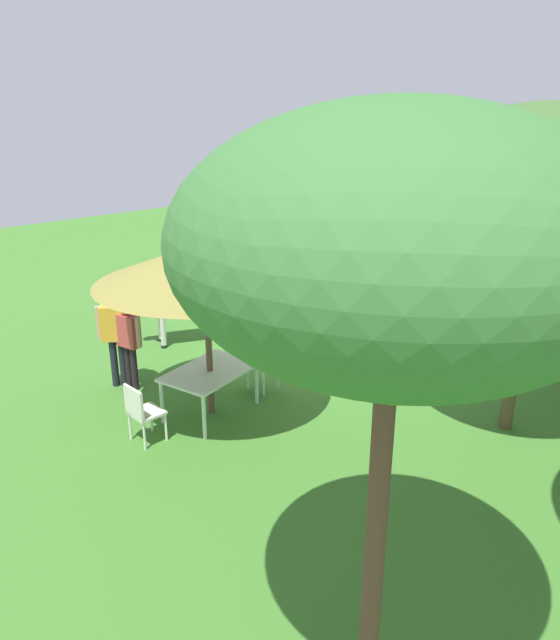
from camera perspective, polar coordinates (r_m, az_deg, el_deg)
ground_plane at (r=11.58m, az=2.91°, el=-3.24°), size 36.00×36.00×0.00m
shade_umbrella at (r=8.54m, az=-7.37°, el=5.60°), size 3.27×3.27×2.76m
patio_dining_table at (r=9.13m, az=-6.89°, el=-5.35°), size 1.60×1.24×0.74m
patio_chair_west_end at (r=9.96m, az=-1.33°, el=-3.90°), size 0.44×0.46×0.90m
patio_chair_near_lawn at (r=8.57m, az=-13.49°, el=-8.60°), size 0.42×0.44×0.90m
guest_beside_umbrella at (r=10.22m, az=-15.87°, el=-0.98°), size 0.49×0.46×1.71m
guest_behind_table at (r=10.09m, az=-14.66°, el=-1.65°), size 0.28×0.56×1.58m
standing_watcher at (r=14.93m, az=-1.58°, el=6.24°), size 0.47×0.49×1.72m
striped_lounge_chair at (r=12.08m, az=3.15°, el=-0.94°), size 0.75×0.92×0.65m
zebra_nearest_camera at (r=14.44m, az=7.67°, el=5.57°), size 1.56×1.87×1.56m
zebra_by_umbrella at (r=11.95m, az=-9.11°, el=2.66°), size 2.10×1.33×1.60m
acacia_tree_left_background at (r=8.53m, az=24.25°, el=12.24°), size 3.33×3.33×4.66m
acacia_tree_behind_hut at (r=3.82m, az=11.29°, el=7.43°), size 2.96×2.96×4.62m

